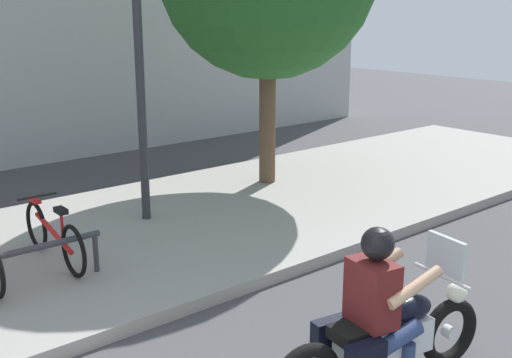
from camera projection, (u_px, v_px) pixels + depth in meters
name	position (u px, v px, depth m)	size (l,w,h in m)	color
motorcycle	(385.00, 339.00, 5.12)	(2.12, 0.78, 1.21)	black
rider	(380.00, 300.00, 4.99)	(0.69, 0.61, 1.43)	#591919
bicycle_4	(54.00, 235.00, 7.38)	(0.48, 1.70, 0.73)	black
street_lamp	(138.00, 36.00, 8.36)	(0.28, 0.28, 4.46)	#2D2D33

